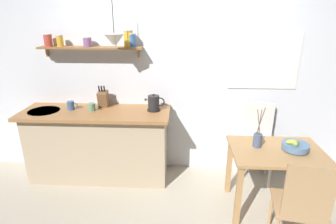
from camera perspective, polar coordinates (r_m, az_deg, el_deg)
ground_plane at (r=3.49m, az=1.48°, el=-16.31°), size 14.00×14.00×0.00m
back_wall at (r=3.54m, az=5.33°, el=8.25°), size 6.80×0.11×2.70m
kitchen_counter at (r=3.67m, az=-14.22°, el=-6.44°), size 1.83×0.63×0.93m
wall_shelf at (r=3.48m, az=-14.91°, el=13.66°), size 1.25×0.20×0.33m
dining_table at (r=3.13m, az=21.54°, el=-9.41°), size 0.94×0.68×0.73m
dining_chair_near at (r=2.71m, az=26.10°, el=-16.88°), size 0.49×0.48×0.96m
dining_chair_far at (r=3.70m, az=18.02°, el=-5.19°), size 0.48×0.46×1.00m
fruit_bowl at (r=3.12m, az=24.96°, el=-6.40°), size 0.27×0.27×0.13m
twig_vase at (r=3.04m, az=18.16°, el=-5.49°), size 0.09×0.09×0.43m
electric_kettle at (r=3.36m, az=-2.96°, el=1.84°), size 0.24×0.16×0.21m
knife_block at (r=3.59m, az=-13.33°, el=2.77°), size 0.12×0.17×0.29m
coffee_mug_by_sink at (r=3.61m, az=-19.54°, el=1.30°), size 0.13×0.09×0.11m
coffee_mug_spare at (r=3.49m, az=-15.58°, el=1.03°), size 0.13×0.09×0.10m
pendant_lamp at (r=3.16m, az=-11.09°, el=14.43°), size 0.23×0.23×0.60m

